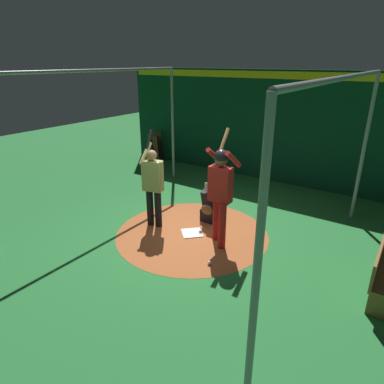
# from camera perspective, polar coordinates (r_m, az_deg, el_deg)

# --- Properties ---
(ground_plane) EXTENTS (26.56, 26.56, 0.00)m
(ground_plane) POSITION_cam_1_polar(r_m,az_deg,el_deg) (7.22, -0.00, -7.03)
(ground_plane) COLOR #287A38
(dirt_circle) EXTENTS (3.22, 3.22, 0.01)m
(dirt_circle) POSITION_cam_1_polar(r_m,az_deg,el_deg) (7.22, -0.00, -7.01)
(dirt_circle) COLOR #B76033
(dirt_circle) RESTS_ON ground
(home_plate) EXTENTS (0.59, 0.59, 0.01)m
(home_plate) POSITION_cam_1_polar(r_m,az_deg,el_deg) (7.21, -0.00, -6.95)
(home_plate) COLOR white
(home_plate) RESTS_ON dirt_circle
(batter) EXTENTS (0.68, 0.49, 2.26)m
(batter) POSITION_cam_1_polar(r_m,az_deg,el_deg) (6.38, 4.87, 0.81)
(batter) COLOR maroon
(batter) RESTS_ON ground
(catcher) EXTENTS (0.58, 0.40, 0.97)m
(catcher) POSITION_cam_1_polar(r_m,az_deg,el_deg) (7.59, 3.28, -2.37)
(catcher) COLOR black
(catcher) RESTS_ON ground
(visitor) EXTENTS (0.56, 0.56, 2.09)m
(visitor) POSITION_cam_1_polar(r_m,az_deg,el_deg) (7.22, -6.66, 1.55)
(visitor) COLOR black
(visitor) RESTS_ON ground
(back_wall) EXTENTS (0.22, 10.56, 3.22)m
(back_wall) POSITION_cam_1_polar(r_m,az_deg,el_deg) (10.32, 13.81, 10.70)
(back_wall) COLOR #0C3D26
(back_wall) RESTS_ON ground
(cage_frame) EXTENTS (5.70, 5.36, 3.27)m
(cage_frame) POSITION_cam_1_polar(r_m,az_deg,el_deg) (6.45, -0.00, 10.93)
(cage_frame) COLOR gray
(cage_frame) RESTS_ON ground
(bat_rack) EXTENTS (1.06, 0.18, 1.05)m
(bat_rack) POSITION_cam_1_polar(r_m,az_deg,el_deg) (12.48, -5.63, 7.68)
(bat_rack) COLOR olive
(bat_rack) RESTS_ON ground
(baseball_0) EXTENTS (0.07, 0.07, 0.07)m
(baseball_0) POSITION_cam_1_polar(r_m,az_deg,el_deg) (7.21, 1.45, -6.71)
(baseball_0) COLOR white
(baseball_0) RESTS_ON dirt_circle
(baseball_1) EXTENTS (0.07, 0.07, 0.07)m
(baseball_1) POSITION_cam_1_polar(r_m,az_deg,el_deg) (6.19, 2.98, -11.91)
(baseball_1) COLOR white
(baseball_1) RESTS_ON dirt_circle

